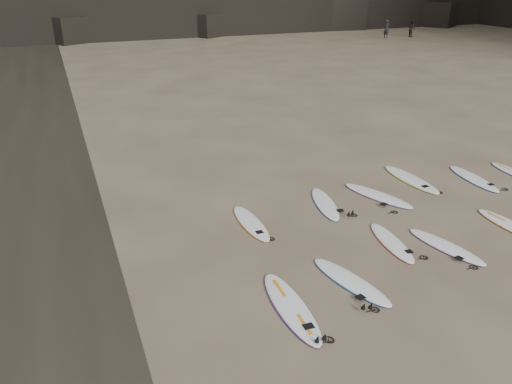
% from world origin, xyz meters
% --- Properties ---
extents(ground, '(240.00, 240.00, 0.00)m').
position_xyz_m(ground, '(0.00, 0.00, 0.00)').
color(ground, '#897559').
rests_on(ground, ground).
extents(surfboard_0, '(0.74, 2.72, 0.10)m').
position_xyz_m(surfboard_0, '(-3.83, -1.21, 0.05)').
color(surfboard_0, white).
rests_on(surfboard_0, ground).
extents(surfboard_1, '(1.14, 2.49, 0.09)m').
position_xyz_m(surfboard_1, '(-2.13, -0.86, 0.04)').
color(surfboard_1, white).
rests_on(surfboard_1, ground).
extents(surfboard_2, '(0.85, 2.26, 0.08)m').
position_xyz_m(surfboard_2, '(-0.15, 0.30, 0.04)').
color(surfboard_2, white).
rests_on(surfboard_2, ground).
extents(surfboard_3, '(1.05, 2.38, 0.08)m').
position_xyz_m(surfboard_3, '(1.03, -0.41, 0.04)').
color(surfboard_3, white).
rests_on(surfboard_3, ground).
extents(surfboard_5, '(0.59, 2.36, 0.08)m').
position_xyz_m(surfboard_5, '(-3.22, 2.72, 0.04)').
color(surfboard_5, white).
rests_on(surfboard_5, ground).
extents(surfboard_6, '(1.11, 2.45, 0.09)m').
position_xyz_m(surfboard_6, '(-0.63, 3.05, 0.04)').
color(surfboard_6, white).
rests_on(surfboard_6, ground).
extents(surfboard_7, '(1.46, 2.63, 0.09)m').
position_xyz_m(surfboard_7, '(1.23, 2.95, 0.05)').
color(surfboard_7, white).
rests_on(surfboard_7, ground).
extents(surfboard_8, '(0.73, 2.76, 0.10)m').
position_xyz_m(surfboard_8, '(3.07, 3.67, 0.05)').
color(surfboard_8, white).
rests_on(surfboard_8, ground).
extents(surfboard_9, '(0.87, 2.55, 0.09)m').
position_xyz_m(surfboard_9, '(5.13, 2.92, 0.05)').
color(surfboard_9, white).
rests_on(surfboard_9, ground).
extents(person_a, '(0.66, 0.79, 1.86)m').
position_xyz_m(person_a, '(25.14, 36.38, 0.93)').
color(person_a, black).
rests_on(person_a, ground).
extents(person_b, '(0.76, 0.93, 1.74)m').
position_xyz_m(person_b, '(28.26, 36.23, 0.87)').
color(person_b, black).
rests_on(person_b, ground).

